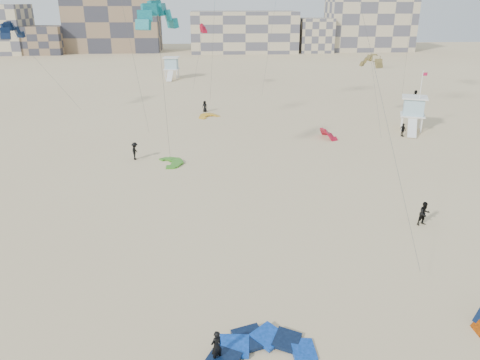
{
  "coord_description": "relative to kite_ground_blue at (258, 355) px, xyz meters",
  "views": [
    {
      "loc": [
        -1.23,
        -20.51,
        15.46
      ],
      "look_at": [
        0.56,
        6.0,
        5.15
      ],
      "focal_mm": 35.0,
      "sensor_mm": 36.0,
      "label": 1
    }
  ],
  "objects": [
    {
      "name": "condo_mid",
      "position": [
        9.22,
        133.32,
        6.0
      ],
      "size": [
        32.0,
        16.0,
        12.0
      ],
      "primitive_type": "cube",
      "color": "#C2B28E",
      "rests_on": "ground"
    },
    {
      "name": "condo_fill_right",
      "position": [
        31.22,
        131.32,
        5.0
      ],
      "size": [
        10.0,
        10.0,
        10.0
      ],
      "primitive_type": "cube",
      "color": "#C2B28E",
      "rests_on": "ground"
    },
    {
      "name": "condo_west_b",
      "position": [
        -30.78,
        137.32,
        9.0
      ],
      "size": [
        28.0,
        14.0,
        18.0
      ],
      "primitive_type": "cube",
      "color": "#846A50",
      "rests_on": "ground"
    },
    {
      "name": "condo_east",
      "position": [
        49.22,
        135.32,
        8.0
      ],
      "size": [
        26.0,
        14.0,
        16.0
      ],
      "primitive_type": "cube",
      "color": "#C2B28E",
      "rests_on": "ground"
    },
    {
      "name": "kite_fly_teal_a",
      "position": [
        -5.9,
        22.05,
        14.03
      ],
      "size": [
        5.43,
        7.31,
        14.41
      ],
      "rotation": [
        0.0,
        0.0,
        0.91
      ],
      "color": "#168881",
      "rests_on": "ground"
    },
    {
      "name": "lifeguard_tower_near",
      "position": [
        23.38,
        38.57,
        2.1
      ],
      "size": [
        3.86,
        6.27,
        4.23
      ],
      "rotation": [
        0.0,
        0.0,
        -0.37
      ],
      "color": "white",
      "rests_on": "ground"
    },
    {
      "name": "kite_fly_olive",
      "position": [
        18.65,
        42.0,
        8.0
      ],
      "size": [
        4.29,
        12.35,
        8.3
      ],
      "rotation": [
        0.0,
        0.0,
        -0.98
      ],
      "color": "brown",
      "rests_on": "ground"
    },
    {
      "name": "kite_fly_red",
      "position": [
        -2.67,
        65.33,
        10.7
      ],
      "size": [
        3.63,
        3.83,
        10.83
      ],
      "rotation": [
        0.0,
        0.0,
        1.7
      ],
      "color": "#B81939",
      "rests_on": "ground"
    },
    {
      "name": "kitesurfer_main",
      "position": [
        -1.93,
        -0.21,
        0.81
      ],
      "size": [
        0.71,
        0.66,
        1.63
      ],
      "primitive_type": "imported",
      "rotation": [
        0.0,
        0.0,
        3.77
      ],
      "color": "black",
      "rests_on": "ground"
    },
    {
      "name": "kitesurfer_e",
      "position": [
        -2.61,
        50.51,
        0.81
      ],
      "size": [
        0.93,
        0.77,
        1.62
      ],
      "primitive_type": "imported",
      "rotation": [
        0.0,
        0.0,
        -0.38
      ],
      "color": "black",
      "rests_on": "ground"
    },
    {
      "name": "condo_fill_left",
      "position": [
        -50.78,
        131.32,
        4.0
      ],
      "size": [
        12.0,
        10.0,
        8.0
      ],
      "primitive_type": "cube",
      "color": "#846A50",
      "rests_on": "ground"
    },
    {
      "name": "kitesurfer_b",
      "position": [
        13.43,
        12.59,
        0.9
      ],
      "size": [
        1.02,
        0.88,
        1.8
      ],
      "primitive_type": "imported",
      "rotation": [
        0.0,
        0.0,
        0.25
      ],
      "color": "black",
      "rests_on": "ground"
    },
    {
      "name": "kite_ground_green",
      "position": [
        -5.96,
        27.67,
        0.0
      ],
      "size": [
        4.11,
        3.98,
        0.7
      ],
      "primitive_type": null,
      "rotation": [
        0.07,
        0.0,
        -1.26
      ],
      "color": "#469D21",
      "rests_on": "ground"
    },
    {
      "name": "kite_ground_red_far",
      "position": [
        12.09,
        35.73,
        0.0
      ],
      "size": [
        3.45,
        3.38,
        3.04
      ],
      "primitive_type": null,
      "rotation": [
        0.83,
        0.0,
        1.74
      ],
      "color": "#B81939",
      "rests_on": "ground"
    },
    {
      "name": "kitesurfer_f",
      "position": [
        31.27,
        55.86,
        0.9
      ],
      "size": [
        0.83,
        1.74,
        1.8
      ],
      "primitive_type": "imported",
      "rotation": [
        0.0,
        0.0,
        -1.76
      ],
      "color": "black",
      "rests_on": "ground"
    },
    {
      "name": "kite_ground_blue",
      "position": [
        0.0,
        0.0,
        0.0
      ],
      "size": [
        6.2,
        6.35,
        1.2
      ],
      "primitive_type": null,
      "rotation": [
        0.1,
        0.0,
        0.33
      ],
      "color": "blue",
      "rests_on": "ground"
    },
    {
      "name": "kite_ground_yellow",
      "position": [
        -2.06,
        47.27,
        0.0
      ],
      "size": [
        4.06,
        4.11,
        1.29
      ],
      "primitive_type": null,
      "rotation": [
        0.21,
        0.0,
        0.58
      ],
      "color": "#F8AC26",
      "rests_on": "ground"
    },
    {
      "name": "kite_fly_navy",
      "position": [
        -26.92,
        47.05,
        11.51
      ],
      "size": [
        9.46,
        4.56,
        12.08
      ],
      "rotation": [
        0.0,
        0.0,
        1.38
      ],
      "color": "#0C1D3D",
      "rests_on": "ground"
    },
    {
      "name": "ground",
      "position": [
        -0.78,
        3.32,
        0.0
      ],
      "size": [
        320.0,
        320.0,
        0.0
      ],
      "primitive_type": "plane",
      "color": "beige",
      "rests_on": "ground"
    },
    {
      "name": "kitesurfer_d",
      "position": [
        21.13,
        35.71,
        0.81
      ],
      "size": [
        0.71,
        1.02,
        1.61
      ],
      "primitive_type": "imported",
      "rotation": [
        0.0,
        0.0,
        1.94
      ],
      "color": "black",
      "rests_on": "ground"
    },
    {
      "name": "flagpole",
      "position": [
        23.44,
        37.44,
        4.0
      ],
      "size": [
        0.62,
        0.09,
        7.6
      ],
      "color": "white",
      "rests_on": "ground"
    },
    {
      "name": "lifeguard_tower_far",
      "position": [
        -9.48,
        81.47,
        2.18
      ],
      "size": [
        3.36,
        6.13,
        4.39
      ],
      "rotation": [
        0.0,
        0.0,
        -0.09
      ],
      "color": "white",
      "rests_on": "ground"
    },
    {
      "name": "kitesurfer_c",
      "position": [
        -9.69,
        29.12,
        0.91
      ],
      "size": [
        0.79,
        1.24,
        1.82
      ],
      "primitive_type": "imported",
      "rotation": [
        0.0,
        0.0,
        1.47
      ],
      "color": "black",
      "rests_on": "ground"
    }
  ]
}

